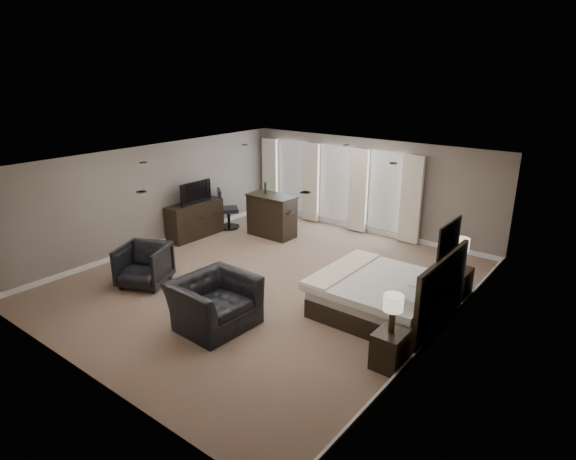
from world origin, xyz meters
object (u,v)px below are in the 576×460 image
Objects in this scene: tv at (194,200)px; armchair_far at (144,263)px; nightstand_far at (456,284)px; lamp_far at (460,254)px; armchair_near at (214,295)px; bar_stool_right at (285,225)px; desk_chair at (228,209)px; lamp_near at (393,314)px; bar_stool_left at (273,210)px; bar_counter at (272,215)px; nightstand_near at (390,349)px; dresser at (195,220)px; bed at (383,279)px.

tv is 1.05× the size of armchair_far.
lamp_far is at bearing 0.00° from nightstand_far.
armchair_near reaches higher than tv.
bar_stool_right is at bearing -58.64° from tv.
lamp_far is at bearing -7.67° from bar_stool_right.
nightstand_far is 0.64m from lamp_far.
nightstand_far is 0.47× the size of armchair_near.
lamp_far is 0.47× the size of armchair_near.
desk_chair is at bearing 176.13° from lamp_far.
lamp_near is 6.00m from bar_stool_right.
armchair_far is 1.29× the size of bar_stool_left.
lamp_far is 5.38m from bar_counter.
tv is (-6.92, 2.27, 0.73)m from nightstand_near.
dresser is at bearing 93.32° from armchair_far.
bar_stool_left is (-0.78, 0.99, -0.20)m from bar_counter.
bed reaches higher than tv.
bar_counter is at bearing 63.34° from armchair_far.
armchair_far is at bearing -151.66° from tv.
lamp_near is at bearing -73.23° from armchair_near.
desk_chair is (0.20, 1.09, -0.45)m from tv.
bar_counter is 1.42m from desk_chair.
armchair_near reaches higher than bar_counter.
lamp_near is at bearing -166.80° from desk_chair.
nightstand_far is 1.03× the size of lamp_near.
lamp_near is at bearing -36.95° from bar_stool_left.
armchair_near is 2.44m from armchair_far.
bed reaches higher than desk_chair.
dresser is 2.46m from bar_stool_right.
bar_stool_right is at bearing 172.33° from lamp_far.
tv is (-6.92, 2.27, 0.13)m from lamp_near.
armchair_far is (-5.44, -3.38, 0.17)m from nightstand_far.
dresser is at bearing 119.48° from desk_chair.
lamp_near reaches higher than bar_stool_left.
lamp_near reaches higher than armchair_near.
bed is 4.95m from armchair_far.
nightstand_far is at bearing 5.22° from dresser.
dresser is 0.55m from tv.
bar_stool_left is (-6.10, 4.59, 0.08)m from nightstand_near.
nightstand_near is at bearing -108.14° from tv.
bar_stool_left is at bearing 164.52° from lamp_far.
bed is 1.34× the size of dresser.
bar_counter is at bearing 30.30° from armchair_near.
lamp_far is (0.89, 1.45, 0.25)m from bed.
desk_chair is (-3.70, 4.12, -0.02)m from armchair_near.
armchair_near reaches higher than nightstand_far.
armchair_near is 6.18m from bar_stool_left.
lamp_near is 0.64× the size of armchair_far.
lamp_far reaches higher than bar_counter.
bar_counter is at bearing -130.40° from desk_chair.
lamp_far is 6.97m from dresser.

